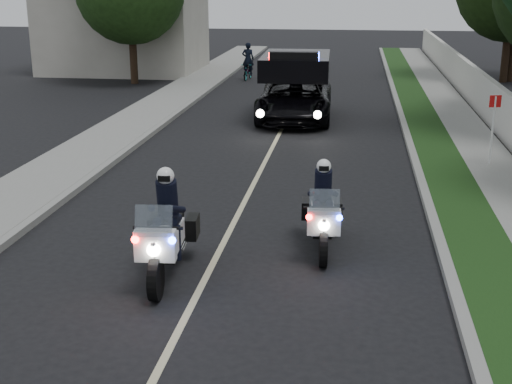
# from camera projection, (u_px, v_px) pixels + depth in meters

# --- Properties ---
(ground) EXTENTS (120.00, 120.00, 0.00)m
(ground) POSITION_uv_depth(u_px,v_px,m) (210.00, 269.00, 12.22)
(ground) COLOR black
(ground) RESTS_ON ground
(curb_right) EXTENTS (0.20, 60.00, 0.15)m
(curb_right) POSITION_uv_depth(u_px,v_px,m) (410.00, 144.00, 21.12)
(curb_right) COLOR gray
(curb_right) RESTS_ON ground
(grass_verge) EXTENTS (1.20, 60.00, 0.16)m
(grass_verge) POSITION_uv_depth(u_px,v_px,m) (433.00, 145.00, 21.03)
(grass_verge) COLOR #193814
(grass_verge) RESTS_ON ground
(sidewalk_right) EXTENTS (1.40, 60.00, 0.16)m
(sidewalk_right) POSITION_uv_depth(u_px,v_px,m) (478.00, 146.00, 20.85)
(sidewalk_right) COLOR gray
(sidewalk_right) RESTS_ON ground
(curb_left) EXTENTS (0.20, 60.00, 0.15)m
(curb_left) POSITION_uv_depth(u_px,v_px,m) (147.00, 136.00, 22.22)
(curb_left) COLOR gray
(curb_left) RESTS_ON ground
(sidewalk_left) EXTENTS (2.00, 60.00, 0.16)m
(sidewalk_left) POSITION_uv_depth(u_px,v_px,m) (114.00, 135.00, 22.36)
(sidewalk_left) COLOR gray
(sidewalk_left) RESTS_ON ground
(building_far) EXTENTS (8.00, 6.00, 7.00)m
(building_far) POSITION_uv_depth(u_px,v_px,m) (123.00, 5.00, 37.15)
(building_far) COLOR #A8A396
(building_far) RESTS_ON ground
(lane_marking) EXTENTS (0.12, 50.00, 0.01)m
(lane_marking) POSITION_uv_depth(u_px,v_px,m) (275.00, 142.00, 21.69)
(lane_marking) COLOR #BFB78C
(lane_marking) RESTS_ON ground
(police_moto_left) EXTENTS (0.95, 2.27, 1.88)m
(police_moto_left) POSITION_uv_depth(u_px,v_px,m) (168.00, 275.00, 11.99)
(police_moto_left) COLOR white
(police_moto_left) RESTS_ON ground
(police_moto_right) EXTENTS (0.85, 2.05, 1.71)m
(police_moto_right) POSITION_uv_depth(u_px,v_px,m) (322.00, 248.00, 13.18)
(police_moto_right) COLOR silver
(police_moto_right) RESTS_ON ground
(police_suv) EXTENTS (2.72, 5.59, 2.68)m
(police_suv) POSITION_uv_depth(u_px,v_px,m) (295.00, 119.00, 25.24)
(police_suv) COLOR black
(police_suv) RESTS_ON ground
(bicycle) EXTENTS (0.65, 1.57, 0.80)m
(bicycle) POSITION_uv_depth(u_px,v_px,m) (248.00, 80.00, 35.03)
(bicycle) COLOR black
(bicycle) RESTS_ON ground
(cyclist) EXTENTS (0.60, 0.41, 1.64)m
(cyclist) POSITION_uv_depth(u_px,v_px,m) (248.00, 80.00, 35.03)
(cyclist) COLOR black
(cyclist) RESTS_ON ground
(sign_post) EXTENTS (0.39, 0.39, 2.05)m
(sign_post) POSITION_uv_depth(u_px,v_px,m) (488.00, 170.00, 18.60)
(sign_post) COLOR red
(sign_post) RESTS_ON ground
(tree_right_d) EXTENTS (7.96, 7.96, 11.52)m
(tree_right_d) POSITION_uv_depth(u_px,v_px,m) (509.00, 81.00, 34.46)
(tree_right_d) COLOR #183E14
(tree_right_d) RESTS_ON ground
(tree_right_e) EXTENTS (5.92, 5.92, 8.83)m
(tree_right_e) POSITION_uv_depth(u_px,v_px,m) (503.00, 82.00, 34.24)
(tree_right_e) COLOR black
(tree_right_e) RESTS_ON ground
(tree_left_near) EXTENTS (6.50, 6.50, 8.56)m
(tree_left_near) POSITION_uv_depth(u_px,v_px,m) (135.00, 84.00, 33.76)
(tree_left_near) COLOR #204216
(tree_left_near) RESTS_ON ground
(tree_left_far) EXTENTS (9.76, 9.76, 12.34)m
(tree_left_far) POSITION_uv_depth(u_px,v_px,m) (128.00, 72.00, 37.96)
(tree_left_far) COLOR black
(tree_left_far) RESTS_ON ground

